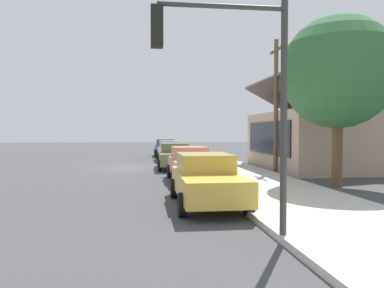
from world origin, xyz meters
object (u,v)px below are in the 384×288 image
car_coral (190,164)px  car_mustard (206,179)px  traffic_light_main (234,73)px  shade_tree (338,72)px  fire_hydrant_red (221,172)px  car_navy (166,148)px  car_olive (174,156)px  utility_pole_wooden (276,103)px  car_silver (170,151)px

car_coral → car_mustard: (5.79, -0.21, 0.00)m
traffic_light_main → car_mustard: bearing=178.0°
shade_tree → fire_hydrant_red: (-1.84, -4.55, -4.26)m
car_navy → fire_hydrant_red: 18.71m
car_mustard → shade_tree: 7.89m
car_olive → car_navy: bearing=-179.1°
car_olive → traffic_light_main: (15.99, -0.13, 2.67)m
car_navy → car_mustard: 23.66m
traffic_light_main → utility_pole_wooden: size_ratio=0.69×
shade_tree → traffic_light_main: shade_tree is taller
car_navy → fire_hydrant_red: car_navy is taller
car_navy → car_silver: (5.54, 0.02, 0.00)m
car_coral → shade_tree: bearing=65.7°
traffic_light_main → shade_tree: bearing=139.7°
car_silver → utility_pole_wooden: 11.04m
car_coral → fire_hydrant_red: 1.55m
fire_hydrant_red → car_silver: bearing=-174.1°
car_silver → fire_hydrant_red: bearing=6.2°
shade_tree → car_olive: bearing=-144.9°
car_mustard → fire_hydrant_red: bearing=163.5°
shade_tree → car_navy: bearing=-163.9°
utility_pole_wooden → car_olive: bearing=-117.3°
car_mustard → car_coral: bearing=178.2°
car_coral → traffic_light_main: 10.32m
traffic_light_main → utility_pole_wooden: bearing=156.7°
car_silver → car_navy: bearing=-179.4°
car_olive → fire_hydrant_red: bearing=14.4°
car_coral → fire_hydrant_red: size_ratio=6.12×
car_mustard → fire_hydrant_red: 5.23m
car_coral → traffic_light_main: (9.96, -0.36, 2.68)m
car_coral → car_navy: bearing=-179.9°
car_navy → car_mustard: size_ratio=0.92×
utility_pole_wooden → car_silver: bearing=-149.6°
traffic_light_main → fire_hydrant_red: 9.78m
car_coral → utility_pole_wooden: bearing=120.9°
car_navy → shade_tree: 21.70m
car_navy → shade_tree: (20.50, 5.93, 3.95)m
shade_tree → traffic_light_main: size_ratio=1.37×
car_olive → car_coral: (6.04, 0.23, -0.00)m
car_navy → utility_pole_wooden: (14.69, 5.38, 3.11)m
utility_pole_wooden → traffic_light_main: bearing=-23.3°
car_navy → car_silver: same height
car_navy → car_olive: same height
car_silver → utility_pole_wooden: bearing=30.7°
car_navy → utility_pole_wooden: utility_pole_wooden is taller
car_mustard → fire_hydrant_red: (-5.00, 1.51, -0.32)m
car_silver → utility_pole_wooden: (9.14, 5.35, 3.11)m
car_silver → car_coral: 12.32m
car_olive → shade_tree: size_ratio=0.69×
car_silver → traffic_light_main: (22.28, -0.31, 2.67)m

